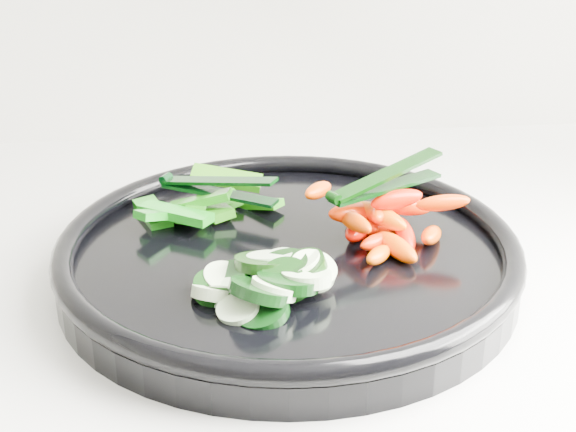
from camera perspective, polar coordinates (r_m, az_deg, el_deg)
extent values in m
cylinder|color=black|center=(0.66, 0.00, -3.37)|extent=(0.42, 0.42, 0.02)
torus|color=black|center=(0.65, 0.00, -1.93)|extent=(0.43, 0.43, 0.02)
cylinder|color=black|center=(0.56, -1.88, -6.74)|extent=(0.05, 0.05, 0.02)
cylinder|color=beige|center=(0.56, -3.54, -6.64)|extent=(0.04, 0.04, 0.02)
cylinder|color=black|center=(0.59, -4.28, -5.26)|extent=(0.04, 0.04, 0.02)
cylinder|color=beige|center=(0.58, -5.25, -5.46)|extent=(0.04, 0.04, 0.02)
cylinder|color=black|center=(0.59, -4.95, -5.22)|extent=(0.05, 0.05, 0.02)
cylinder|color=beige|center=(0.60, -4.39, -4.66)|extent=(0.05, 0.05, 0.02)
cylinder|color=black|center=(0.61, -2.62, -4.04)|extent=(0.06, 0.06, 0.02)
cylinder|color=beige|center=(0.60, -2.73, -4.35)|extent=(0.04, 0.04, 0.02)
cylinder|color=black|center=(0.60, -4.72, -4.75)|extent=(0.05, 0.05, 0.03)
cylinder|color=beige|center=(0.58, -4.82, -5.47)|extent=(0.03, 0.03, 0.02)
cylinder|color=black|center=(0.59, 0.84, -3.77)|extent=(0.05, 0.05, 0.03)
cylinder|color=#E2F6C5|center=(0.59, 0.75, -3.61)|extent=(0.05, 0.05, 0.03)
cylinder|color=black|center=(0.60, -1.76, -3.35)|extent=(0.06, 0.06, 0.02)
cylinder|color=beige|center=(0.60, -1.59, -3.08)|extent=(0.03, 0.03, 0.01)
cylinder|color=black|center=(0.56, -2.01, -5.39)|extent=(0.06, 0.06, 0.03)
cylinder|color=#DCFAC8|center=(0.57, -1.01, -5.21)|extent=(0.04, 0.04, 0.03)
cylinder|color=black|center=(0.58, -0.09, -4.56)|extent=(0.05, 0.05, 0.03)
cylinder|color=beige|center=(0.59, 1.77, -3.91)|extent=(0.05, 0.05, 0.03)
cylinder|color=black|center=(0.59, -0.50, -3.82)|extent=(0.06, 0.06, 0.02)
cylinder|color=beige|center=(0.60, -0.85, -3.16)|extent=(0.03, 0.03, 0.02)
cylinder|color=black|center=(0.58, 0.01, -4.67)|extent=(0.06, 0.06, 0.02)
cylinder|color=#C5E7B8|center=(0.58, 1.33, -4.43)|extent=(0.04, 0.04, 0.02)
ellipsoid|color=#FC0D00|center=(0.67, 8.30, -1.28)|extent=(0.02, 0.05, 0.02)
ellipsoid|color=#DD3400|center=(0.65, 6.41, -1.79)|extent=(0.04, 0.04, 0.02)
ellipsoid|color=#FF5400|center=(0.64, 7.74, -2.21)|extent=(0.04, 0.05, 0.02)
ellipsoid|color=#FF5600|center=(0.68, 5.25, -0.65)|extent=(0.03, 0.05, 0.02)
ellipsoid|color=#DB5500|center=(0.67, 10.15, -1.35)|extent=(0.03, 0.05, 0.03)
ellipsoid|color=#FF0D00|center=(0.67, 5.06, -0.98)|extent=(0.04, 0.05, 0.02)
ellipsoid|color=#EE5800|center=(0.63, 6.47, -2.77)|extent=(0.03, 0.04, 0.02)
ellipsoid|color=red|center=(0.68, 6.55, -0.72)|extent=(0.06, 0.04, 0.03)
ellipsoid|color=#FF1200|center=(0.73, 7.19, 1.21)|extent=(0.02, 0.04, 0.02)
ellipsoid|color=#F94F00|center=(0.65, 4.73, -0.40)|extent=(0.03, 0.05, 0.02)
ellipsoid|color=#FF1500|center=(0.70, 7.34, 1.43)|extent=(0.02, 0.06, 0.03)
ellipsoid|color=#E23B00|center=(0.67, 6.45, 0.22)|extent=(0.03, 0.05, 0.02)
ellipsoid|color=#E25D00|center=(0.66, 6.67, 0.01)|extent=(0.05, 0.05, 0.02)
ellipsoid|color=red|center=(0.66, 4.66, 0.24)|extent=(0.06, 0.04, 0.03)
ellipsoid|color=#FD4900|center=(0.68, 8.05, 0.75)|extent=(0.05, 0.02, 0.02)
ellipsoid|color=#FF5800|center=(0.67, 2.16, 1.83)|extent=(0.03, 0.04, 0.02)
ellipsoid|color=#FF2800|center=(0.66, 7.73, 1.18)|extent=(0.05, 0.02, 0.02)
ellipsoid|color=#FF3D00|center=(0.66, 10.96, 0.93)|extent=(0.05, 0.02, 0.02)
cube|color=#21750B|center=(0.72, -5.34, 0.52)|extent=(0.04, 0.06, 0.02)
cube|color=#1D6709|center=(0.71, -5.80, 0.12)|extent=(0.05, 0.05, 0.03)
cube|color=#1D6409|center=(0.73, -2.24, 0.89)|extent=(0.05, 0.04, 0.02)
cube|color=#206109|center=(0.71, -5.74, 0.31)|extent=(0.04, 0.04, 0.01)
cube|color=#0B690A|center=(0.72, -5.81, 0.46)|extent=(0.07, 0.04, 0.02)
cube|color=#0A6A10|center=(0.72, -9.61, 0.23)|extent=(0.04, 0.06, 0.01)
cube|color=#196A0A|center=(0.73, -6.87, 0.75)|extent=(0.03, 0.06, 0.03)
cube|color=#23750B|center=(0.71, -6.31, 1.06)|extent=(0.06, 0.03, 0.03)
cube|color=#0C6309|center=(0.69, -8.91, 0.13)|extent=(0.05, 0.04, 0.02)
cube|color=#0A720F|center=(0.69, -7.99, 0.18)|extent=(0.07, 0.05, 0.01)
cube|color=#1D6509|center=(0.76, -4.38, 2.72)|extent=(0.07, 0.03, 0.02)
cylinder|color=black|center=(0.63, 3.27, 1.32)|extent=(0.01, 0.01, 0.01)
cube|color=black|center=(0.66, 7.01, 2.04)|extent=(0.10, 0.07, 0.00)
cube|color=black|center=(0.66, 7.06, 2.97)|extent=(0.10, 0.07, 0.02)
cylinder|color=black|center=(0.74, -8.68, 2.65)|extent=(0.01, 0.01, 0.01)
cube|color=black|center=(0.71, -4.93, 1.64)|extent=(0.10, 0.07, 0.00)
cube|color=black|center=(0.71, -4.96, 2.50)|extent=(0.10, 0.07, 0.02)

